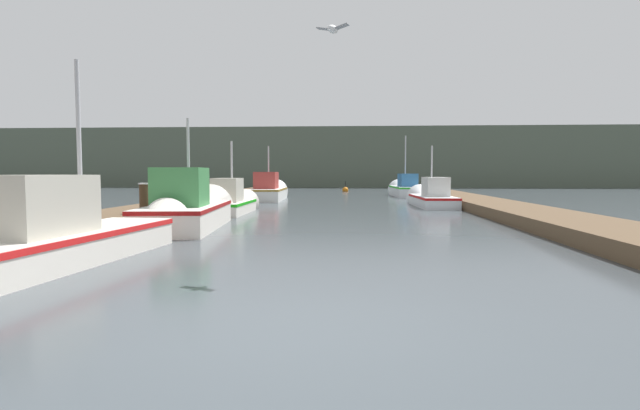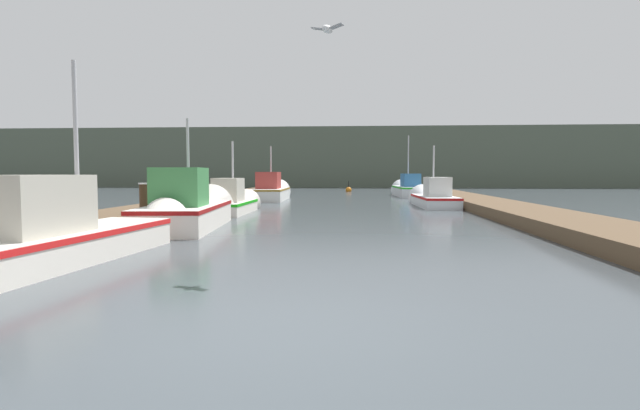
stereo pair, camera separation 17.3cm
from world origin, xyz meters
name	(u,v)px [view 2 (the right image)]	position (x,y,z in m)	size (l,w,h in m)	color
ground_plane	(280,330)	(0.00, 0.00, 0.00)	(200.00, 200.00, 0.00)	#3D4449
dock_left	(189,205)	(-6.43, 16.00, 0.19)	(2.37, 40.00, 0.39)	brown
dock_right	(496,207)	(6.43, 16.00, 0.19)	(2.37, 40.00, 0.39)	brown
distant_shore_ridge	(351,159)	(0.00, 55.91, 3.24)	(120.00, 16.00, 6.48)	#4C5647
fishing_boat_0	(89,232)	(-4.31, 4.21, 0.45)	(1.98, 6.45, 4.00)	silver
fishing_boat_1	(191,209)	(-4.13, 9.52, 0.50)	(2.30, 6.02, 3.64)	silver
fishing_boat_2	(235,202)	(-4.11, 14.63, 0.40)	(1.39, 4.84, 3.19)	silver
fishing_boat_3	(432,198)	(4.31, 19.23, 0.40)	(1.69, 5.85, 3.30)	silver
fishing_boat_4	(272,191)	(-4.26, 24.20, 0.51)	(1.98, 6.36, 3.61)	silver
fishing_boat_5	(408,189)	(4.16, 29.19, 0.49)	(1.88, 6.27, 4.48)	silver
mooring_piling_0	(145,204)	(-5.46, 9.33, 0.65)	(0.35, 0.35, 1.28)	#473523
mooring_piling_1	(275,187)	(-5.19, 31.01, 0.52)	(0.33, 0.33, 1.02)	#473523
channel_buoy	(349,190)	(0.04, 37.03, 0.15)	(0.50, 0.50, 1.00)	#BF6513
seagull_lead	(327,29)	(0.27, 3.31, 3.88)	(0.55, 0.32, 0.12)	white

